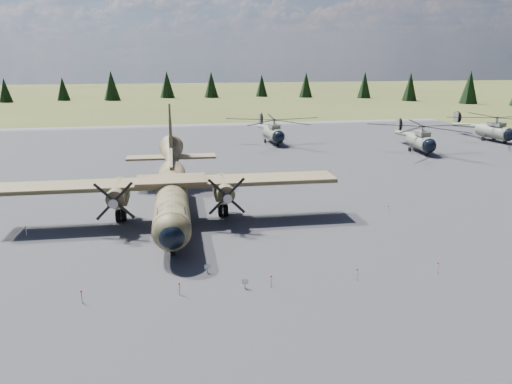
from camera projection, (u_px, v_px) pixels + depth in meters
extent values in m
plane|color=#515325|center=(219.00, 224.00, 45.52)|extent=(500.00, 500.00, 0.00)
cube|color=slate|center=(209.00, 195.00, 55.01)|extent=(120.00, 120.00, 0.04)
cylinder|color=#30371D|center=(172.00, 197.00, 45.42)|extent=(3.35, 19.02, 2.95)
sphere|color=#30371D|center=(172.00, 232.00, 36.39)|extent=(2.95, 2.95, 2.89)
sphere|color=black|center=(172.00, 235.00, 35.85)|extent=(2.17, 2.17, 2.12)
cube|color=black|center=(171.00, 215.00, 37.78)|extent=(2.14, 1.73, 0.58)
cone|color=#30371D|center=(172.00, 158.00, 56.96)|extent=(3.04, 7.30, 4.44)
cube|color=#A3A5A8|center=(172.00, 206.00, 46.74)|extent=(2.14, 6.36, 0.53)
cube|color=#31381D|center=(171.00, 183.00, 45.60)|extent=(30.62, 4.23, 0.37)
cube|color=#30371D|center=(171.00, 180.00, 45.54)|extent=(6.40, 3.93, 0.37)
cylinder|color=#30371D|center=(118.00, 192.00, 44.72)|extent=(1.70, 5.51, 1.58)
cube|color=#30371D|center=(120.00, 197.00, 45.70)|extent=(1.66, 3.61, 0.84)
cone|color=gray|center=(114.00, 202.00, 41.46)|extent=(0.82, 0.96, 0.80)
cylinder|color=black|center=(121.00, 215.00, 46.17)|extent=(0.95, 1.18, 1.16)
cylinder|color=#30371D|center=(223.00, 188.00, 46.18)|extent=(1.70, 5.51, 1.58)
cube|color=#30371D|center=(223.00, 192.00, 47.17)|extent=(1.66, 3.61, 0.84)
cone|color=gray|center=(227.00, 197.00, 42.92)|extent=(0.82, 0.96, 0.80)
cylinder|color=black|center=(223.00, 210.00, 47.64)|extent=(0.95, 1.18, 1.16)
cube|color=#30371D|center=(171.00, 160.00, 52.98)|extent=(0.46, 7.96, 1.77)
cube|color=#31381D|center=(172.00, 157.00, 57.45)|extent=(10.16, 2.53, 0.23)
cylinder|color=gray|center=(172.00, 240.00, 37.88)|extent=(0.15, 0.15, 0.95)
cylinder|color=black|center=(173.00, 249.00, 38.08)|extent=(0.39, 0.99, 0.99)
cylinder|color=slate|center=(273.00, 134.00, 86.75)|extent=(2.57, 6.65, 2.27)
sphere|color=black|center=(279.00, 137.00, 83.68)|extent=(2.19, 2.19, 2.09)
sphere|color=slate|center=(269.00, 132.00, 89.83)|extent=(2.19, 2.19, 2.09)
cube|color=slate|center=(274.00, 126.00, 86.02)|extent=(1.68, 2.98, 0.68)
cylinder|color=gray|center=(274.00, 122.00, 85.85)|extent=(0.34, 0.34, 0.91)
cylinder|color=slate|center=(264.00, 127.00, 92.95)|extent=(1.12, 7.79, 1.30)
cube|color=slate|center=(260.00, 119.00, 95.86)|extent=(0.26, 1.28, 2.18)
cylinder|color=black|center=(262.00, 119.00, 95.93)|extent=(0.16, 2.37, 2.37)
cylinder|color=black|center=(278.00, 144.00, 84.53)|extent=(0.28, 0.63, 0.62)
cylinder|color=black|center=(265.00, 141.00, 87.86)|extent=(0.31, 0.74, 0.73)
cylinder|color=gray|center=(265.00, 138.00, 87.73)|extent=(0.13, 0.13, 1.32)
cylinder|color=black|center=(278.00, 140.00, 88.39)|extent=(0.31, 0.74, 0.73)
cylinder|color=gray|center=(279.00, 138.00, 88.26)|extent=(0.13, 0.13, 1.32)
cylinder|color=slate|center=(421.00, 142.00, 78.75)|extent=(2.89, 6.75, 2.28)
sphere|color=black|center=(429.00, 146.00, 75.61)|extent=(2.29, 2.29, 2.10)
sphere|color=slate|center=(412.00, 139.00, 81.90)|extent=(2.29, 2.29, 2.10)
cube|color=slate|center=(422.00, 133.00, 78.02)|extent=(1.82, 3.05, 0.68)
cylinder|color=gray|center=(423.00, 129.00, 77.84)|extent=(0.36, 0.36, 0.91)
cylinder|color=slate|center=(405.00, 134.00, 85.11)|extent=(1.50, 7.82, 1.30)
cube|color=slate|center=(398.00, 124.00, 88.09)|extent=(0.32, 1.29, 2.19)
cylinder|color=black|center=(400.00, 124.00, 88.12)|extent=(0.28, 2.36, 2.37)
cylinder|color=black|center=(427.00, 154.00, 76.47)|extent=(0.31, 0.64, 0.62)
cylinder|color=black|center=(410.00, 149.00, 80.05)|extent=(0.34, 0.75, 0.73)
cylinder|color=gray|center=(410.00, 146.00, 79.92)|extent=(0.14, 0.14, 1.32)
cylinder|color=black|center=(424.00, 149.00, 80.25)|extent=(0.34, 0.75, 0.73)
cylinder|color=gray|center=(425.00, 146.00, 80.13)|extent=(0.14, 0.14, 1.32)
cylinder|color=slate|center=(494.00, 132.00, 89.16)|extent=(3.18, 6.88, 2.30)
sphere|color=black|center=(508.00, 135.00, 86.13)|extent=(2.39, 2.39, 2.12)
sphere|color=slate|center=(481.00, 129.00, 92.20)|extent=(2.39, 2.39, 2.12)
cube|color=slate|center=(497.00, 124.00, 88.43)|extent=(1.95, 3.13, 0.69)
cylinder|color=gray|center=(497.00, 120.00, 88.25)|extent=(0.37, 0.37, 0.92)
cylinder|color=slate|center=(468.00, 125.00, 95.28)|extent=(1.83, 7.90, 1.32)
cube|color=slate|center=(456.00, 117.00, 98.14)|extent=(0.38, 1.31, 2.21)
cylinder|color=black|center=(457.00, 117.00, 98.24)|extent=(0.38, 2.38, 2.40)
cylinder|color=black|center=(505.00, 142.00, 86.98)|extent=(0.34, 0.66, 0.63)
cylinder|color=black|center=(483.00, 139.00, 90.15)|extent=(0.37, 0.77, 0.74)
cylinder|color=gray|center=(483.00, 136.00, 90.02)|extent=(0.15, 0.15, 1.34)
cylinder|color=black|center=(494.00, 138.00, 90.90)|extent=(0.37, 0.77, 0.74)
cylinder|color=gray|center=(494.00, 135.00, 90.77)|extent=(0.15, 0.15, 1.34)
cube|color=gray|center=(208.00, 270.00, 35.14)|extent=(0.08, 0.08, 0.53)
cube|color=silver|center=(208.00, 267.00, 35.02)|extent=(0.43, 0.20, 0.30)
cube|color=gray|center=(245.00, 285.00, 32.81)|extent=(0.09, 0.09, 0.53)
cube|color=silver|center=(245.00, 282.00, 32.70)|extent=(0.45, 0.25, 0.30)
cylinder|color=silver|center=(82.00, 297.00, 30.86)|extent=(0.07, 0.07, 0.80)
cylinder|color=red|center=(81.00, 291.00, 30.76)|extent=(0.12, 0.12, 0.10)
cylinder|color=silver|center=(179.00, 289.00, 31.91)|extent=(0.07, 0.07, 0.80)
cylinder|color=red|center=(179.00, 283.00, 31.80)|extent=(0.12, 0.12, 0.10)
cylinder|color=silver|center=(271.00, 282.00, 32.95)|extent=(0.07, 0.07, 0.80)
cylinder|color=red|center=(271.00, 276.00, 32.85)|extent=(0.12, 0.12, 0.10)
cylinder|color=silver|center=(357.00, 275.00, 34.00)|extent=(0.07, 0.07, 0.80)
cylinder|color=red|center=(357.00, 269.00, 33.90)|extent=(0.12, 0.12, 0.10)
cylinder|color=silver|center=(438.00, 268.00, 35.05)|extent=(0.07, 0.07, 0.80)
cylinder|color=red|center=(438.00, 263.00, 34.94)|extent=(0.12, 0.12, 0.10)
cylinder|color=silver|center=(66.00, 185.00, 57.80)|extent=(0.07, 0.07, 0.80)
cylinder|color=red|center=(66.00, 181.00, 57.70)|extent=(0.12, 0.12, 0.10)
cylinder|color=silver|center=(137.00, 182.00, 59.20)|extent=(0.07, 0.07, 0.80)
cylinder|color=red|center=(137.00, 178.00, 59.09)|extent=(0.12, 0.12, 0.10)
cylinder|color=silver|center=(204.00, 179.00, 60.60)|extent=(0.07, 0.07, 0.80)
cylinder|color=red|center=(204.00, 176.00, 60.49)|extent=(0.12, 0.12, 0.10)
cylinder|color=silver|center=(269.00, 176.00, 61.99)|extent=(0.07, 0.07, 0.80)
cylinder|color=red|center=(269.00, 173.00, 61.89)|extent=(0.12, 0.12, 0.10)
cylinder|color=silver|center=(330.00, 173.00, 63.39)|extent=(0.07, 0.07, 0.80)
cylinder|color=red|center=(330.00, 170.00, 63.28)|extent=(0.12, 0.12, 0.10)
cylinder|color=silver|center=(26.00, 231.00, 42.54)|extent=(0.07, 0.07, 0.80)
cylinder|color=red|center=(26.00, 227.00, 42.43)|extent=(0.12, 0.12, 0.10)
cylinder|color=silver|center=(388.00, 210.00, 48.29)|extent=(0.07, 0.07, 0.80)
cylinder|color=red|center=(388.00, 206.00, 48.19)|extent=(0.12, 0.12, 0.10)
cone|color=black|center=(470.00, 87.00, 160.12)|extent=(5.85, 5.85, 10.44)
cone|color=black|center=(410.00, 87.00, 170.68)|extent=(5.30, 5.30, 9.46)
cone|color=black|center=(365.00, 85.00, 181.96)|extent=(5.26, 5.26, 9.39)
cone|color=black|center=(306.00, 85.00, 184.88)|extent=(5.11, 5.11, 9.12)
cone|color=black|center=(262.00, 85.00, 188.45)|extent=(4.61, 4.61, 8.23)
cone|color=black|center=(211.00, 85.00, 183.81)|extent=(5.27, 5.27, 9.41)
cone|color=black|center=(167.00, 84.00, 182.79)|extent=(5.36, 5.36, 9.58)
cone|color=black|center=(111.00, 86.00, 172.05)|extent=(5.62, 5.62, 10.03)
cone|color=black|center=(63.00, 89.00, 171.58)|extent=(4.47, 4.47, 7.98)
cone|color=black|center=(5.00, 90.00, 165.01)|extent=(4.46, 4.46, 7.97)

